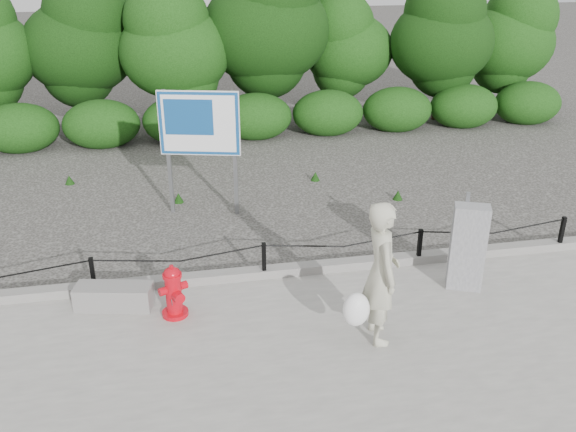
{
  "coord_description": "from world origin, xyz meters",
  "views": [
    {
      "loc": [
        -1.2,
        -8.08,
        4.75
      ],
      "look_at": [
        0.41,
        0.2,
        1.0
      ],
      "focal_mm": 38.0,
      "sensor_mm": 36.0,
      "label": 1
    }
  ],
  "objects_px": {
    "concrete_block": "(114,296)",
    "utility_cabinet": "(468,247)",
    "fire_hydrant": "(174,292)",
    "advertising_sign": "(199,129)",
    "pedestrian": "(380,275)"
  },
  "relations": [
    {
      "from": "concrete_block",
      "to": "utility_cabinet",
      "type": "distance_m",
      "value": 5.11
    },
    {
      "from": "fire_hydrant",
      "to": "advertising_sign",
      "type": "xyz_separation_m",
      "value": [
        0.63,
        3.62,
        1.24
      ]
    },
    {
      "from": "fire_hydrant",
      "to": "advertising_sign",
      "type": "bearing_deg",
      "value": 57.53
    },
    {
      "from": "pedestrian",
      "to": "advertising_sign",
      "type": "xyz_separation_m",
      "value": [
        -1.91,
        4.64,
        0.68
      ]
    },
    {
      "from": "fire_hydrant",
      "to": "utility_cabinet",
      "type": "xyz_separation_m",
      "value": [
        4.24,
        -0.03,
        0.29
      ]
    },
    {
      "from": "concrete_block",
      "to": "advertising_sign",
      "type": "relative_size",
      "value": 0.44
    },
    {
      "from": "utility_cabinet",
      "to": "advertising_sign",
      "type": "bearing_deg",
      "value": 157.14
    },
    {
      "from": "concrete_block",
      "to": "utility_cabinet",
      "type": "relative_size",
      "value": 0.74
    },
    {
      "from": "fire_hydrant",
      "to": "utility_cabinet",
      "type": "bearing_deg",
      "value": -23.0
    },
    {
      "from": "advertising_sign",
      "to": "utility_cabinet",
      "type": "bearing_deg",
      "value": -30.86
    },
    {
      "from": "pedestrian",
      "to": "concrete_block",
      "type": "bearing_deg",
      "value": 71.08
    },
    {
      "from": "concrete_block",
      "to": "pedestrian",
      "type": "bearing_deg",
      "value": -22.43
    },
    {
      "from": "concrete_block",
      "to": "advertising_sign",
      "type": "xyz_separation_m",
      "value": [
        1.46,
        3.25,
        1.43
      ]
    },
    {
      "from": "pedestrian",
      "to": "advertising_sign",
      "type": "bearing_deg",
      "value": 25.89
    },
    {
      "from": "pedestrian",
      "to": "advertising_sign",
      "type": "distance_m",
      "value": 5.07
    }
  ]
}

